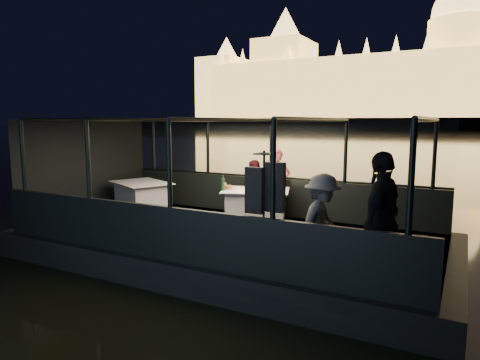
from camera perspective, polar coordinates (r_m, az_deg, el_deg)
The scene contains 29 objects.
river_water at distance 87.58m, azimuth 25.35°, elevation 5.25°, with size 500.00×500.00×0.00m, color black.
boat_hull at distance 8.96m, azimuth -1.22°, elevation -10.18°, with size 8.60×4.40×1.00m, color black.
boat_deck at distance 8.83m, azimuth -1.23°, elevation -7.21°, with size 8.00×4.00×0.04m, color black.
gunwale_port at distance 10.48m, azimuth 4.11°, elevation -2.20°, with size 8.00×0.08×0.90m, color black.
gunwale_starboard at distance 7.09m, azimuth -9.21°, elevation -7.15°, with size 8.00×0.08×0.90m, color black.
cabin_glass_port at distance 10.34m, azimuth 4.17°, elevation 4.09°, with size 8.00×0.02×1.40m, color #99B2B2, non-canonical shape.
cabin_glass_starboard at distance 6.88m, azimuth -9.42°, elevation 2.14°, with size 8.00×0.02×1.40m, color #99B2B2, non-canonical shape.
cabin_roof_glass at distance 8.53m, azimuth -1.27°, elevation 8.03°, with size 8.00×4.00×0.02m, color #99B2B2, non-canonical shape.
end_wall_fore at distance 11.10m, azimuth -19.59°, elevation 1.58°, with size 0.02×4.00×2.30m, color black, non-canonical shape.
end_wall_aft at distance 7.52m, azimuth 26.40°, elevation -1.55°, with size 0.02×4.00×2.30m, color black, non-canonical shape.
canopy_ribs at distance 8.60m, azimuth -1.25°, elevation 0.34°, with size 8.00×4.00×2.30m, color black, non-canonical shape.
embankment at distance 217.49m, azimuth 27.06°, elevation 6.50°, with size 400.00×140.00×6.00m, color #423D33.
parliament_building at distance 184.36m, azimuth 27.40°, elevation 15.14°, with size 220.00×32.00×60.00m, color #F2D18C, non-canonical shape.
dining_table_central at distance 9.54m, azimuth 2.11°, elevation -3.57°, with size 1.45×1.05×0.77m, color silver.
dining_table_aft at distance 10.82m, azimuth -12.97°, elevation -2.41°, with size 1.50×1.09×0.80m, color white.
chair_port_left at distance 10.06m, azimuth 1.61°, elevation -2.60°, with size 0.45×0.45×0.96m, color black.
chair_port_right at distance 9.90m, azimuth 3.60°, elevation -2.78°, with size 0.46×0.46×0.98m, color black.
coat_stand at distance 6.61m, azimuth 3.18°, elevation -4.14°, with size 0.51×0.41×1.84m, color black, non-canonical shape.
person_woman_coral at distance 10.04m, azimuth 4.99°, elevation -0.91°, with size 0.59×0.39×1.64m, color #D24C51.
person_man_maroon at distance 10.27m, azimuth 2.10°, elevation -0.69°, with size 0.65×0.51×1.35m, color #3E1118.
passenger_stripe at distance 6.47m, azimuth 10.88°, elevation -5.00°, with size 0.98×0.55×1.52m, color silver.
passenger_dark at distance 6.18m, azimuth 18.30°, elevation -5.85°, with size 1.11×0.47×1.88m, color black.
wine_bottle at distance 9.37m, azimuth -2.27°, elevation -0.49°, with size 0.07×0.07×0.33m, color #153B18.
bread_basket at distance 9.57m, azimuth -1.65°, elevation -0.99°, with size 0.22×0.22×0.09m, color brown.
amber_candle at distance 9.26m, azimuth 1.15°, elevation -1.28°, with size 0.06×0.06×0.08m, color #FFB73F.
plate_near at distance 9.04m, azimuth 2.55°, elevation -1.71°, with size 0.25×0.25×0.02m, color silver.
plate_far at distance 9.67m, azimuth -0.09°, elevation -1.08°, with size 0.26×0.26×0.02m, color white.
wine_glass_white at distance 9.35m, azimuth -1.99°, elevation -0.85°, with size 0.06×0.06×0.18m, color silver, non-canonical shape.
wine_glass_red at distance 9.38m, azimuth 2.78°, elevation -0.83°, with size 0.07×0.07×0.19m, color white, non-canonical shape.
Camera 1 is at (4.16, -7.44, 2.77)m, focal length 32.00 mm.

